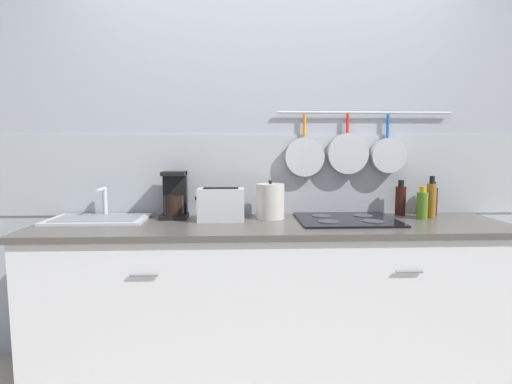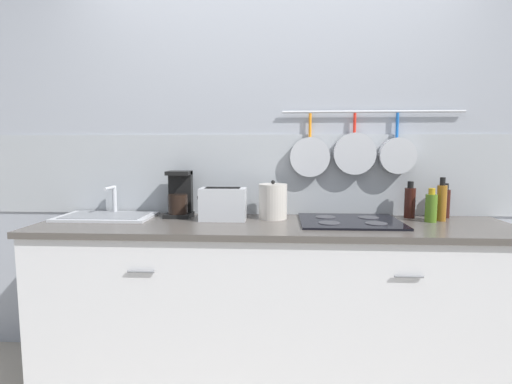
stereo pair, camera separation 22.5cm
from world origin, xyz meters
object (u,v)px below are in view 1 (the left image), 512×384
object	(u,v)px
bottle_olive_oil	(433,200)
bottle_cooking_wine	(401,200)
kettle	(270,201)
bottle_hot_sauce	(422,205)
bottle_vinegar	(431,199)
coffee_maker	(175,199)
toaster	(221,205)

from	to	relation	value
bottle_olive_oil	bottle_cooking_wine	bearing A→B (deg)	-176.25
kettle	bottle_olive_oil	xyz separation A→B (m)	(1.06, 0.09, -0.01)
bottle_cooking_wine	bottle_hot_sauce	world-z (taller)	bottle_cooking_wine
bottle_cooking_wine	kettle	bearing A→B (deg)	-174.67
bottle_hot_sauce	bottle_vinegar	xyz separation A→B (m)	(0.07, 0.04, 0.03)
coffee_maker	bottle_vinegar	size ratio (longest dim) A/B	1.11
bottle_olive_oil	bottle_hot_sauce	bearing A→B (deg)	-132.99
toaster	bottle_vinegar	bearing A→B (deg)	2.30
bottle_hot_sauce	bottle_olive_oil	xyz separation A→B (m)	(0.14, 0.15, 0.01)
toaster	bottle_olive_oil	xyz separation A→B (m)	(1.35, 0.17, -0.00)
bottle_hot_sauce	bottle_cooking_wine	bearing A→B (deg)	119.79
bottle_cooking_wine	bottle_hot_sauce	size ratio (longest dim) A/B	1.14
coffee_maker	bottle_cooking_wine	xyz separation A→B (m)	(1.42, 0.03, -0.02)
coffee_maker	bottle_cooking_wine	bearing A→B (deg)	1.35
toaster	bottle_hot_sauce	bearing A→B (deg)	0.69
bottle_vinegar	coffee_maker	bearing A→B (deg)	177.62
coffee_maker	bottle_vinegar	xyz separation A→B (m)	(1.58, -0.07, -0.00)
coffee_maker	bottle_olive_oil	distance (m)	1.64
bottle_vinegar	bottle_olive_oil	size ratio (longest dim) A/B	1.21
bottle_olive_oil	coffee_maker	bearing A→B (deg)	-178.33
toaster	bottle_vinegar	size ratio (longest dim) A/B	1.11
toaster	bottle_hot_sauce	world-z (taller)	same
coffee_maker	kettle	xyz separation A→B (m)	(0.59, -0.04, -0.01)
toaster	bottle_cooking_wine	bearing A→B (deg)	7.57
bottle_cooking_wine	bottle_vinegar	size ratio (longest dim) A/B	0.87
bottle_olive_oil	toaster	bearing A→B (deg)	-173.05
kettle	coffee_maker	bearing A→B (deg)	175.64
coffee_maker	bottle_cooking_wine	world-z (taller)	coffee_maker
kettle	toaster	bearing A→B (deg)	-166.22
toaster	kettle	xyz separation A→B (m)	(0.30, 0.07, 0.01)
bottle_vinegar	bottle_olive_oil	distance (m)	0.13
bottle_hot_sauce	bottle_olive_oil	distance (m)	0.21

